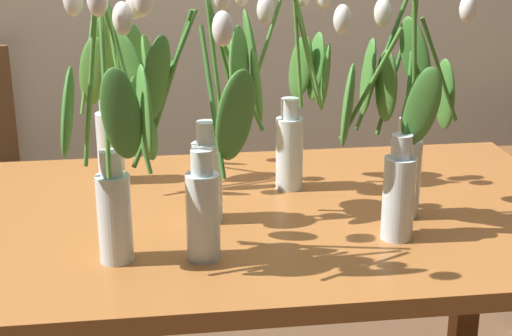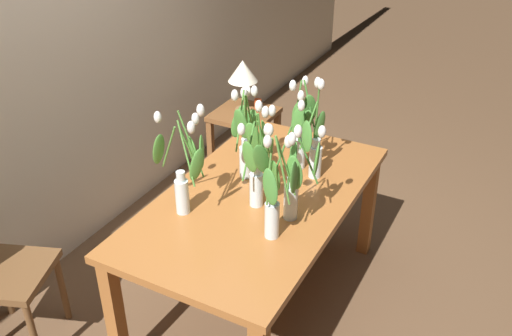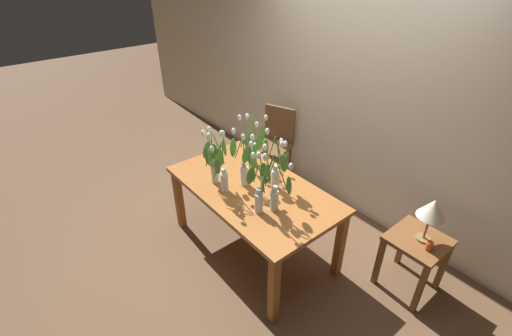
{
  "view_description": "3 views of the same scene",
  "coord_description": "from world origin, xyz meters",
  "px_view_note": "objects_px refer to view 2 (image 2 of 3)",
  "views": [
    {
      "loc": [
        -0.19,
        -1.66,
        1.43
      ],
      "look_at": [
        0.02,
        -0.07,
        0.87
      ],
      "focal_mm": 54.76,
      "sensor_mm": 36.0,
      "label": 1
    },
    {
      "loc": [
        -2.16,
        -1.13,
        2.33
      ],
      "look_at": [
        -0.04,
        -0.01,
        0.93
      ],
      "focal_mm": 39.39,
      "sensor_mm": 36.0,
      "label": 2
    },
    {
      "loc": [
        2.04,
        -1.63,
        2.57
      ],
      "look_at": [
        -0.05,
        0.08,
        0.89
      ],
      "focal_mm": 24.79,
      "sensor_mm": 36.0,
      "label": 3
    }
  ],
  "objects_px": {
    "tulip_vase_0": "(313,147)",
    "tulip_vase_5": "(276,192)",
    "tulip_vase_4": "(302,133)",
    "tulip_vase_2": "(245,139)",
    "tulip_vase_3": "(258,163)",
    "tulip_vase_6": "(292,185)",
    "table_lamp": "(243,72)",
    "side_table": "(244,126)",
    "pillar_candle": "(258,104)",
    "dining_table": "(258,209)",
    "tulip_vase_1": "(185,171)"
  },
  "relations": [
    {
      "from": "tulip_vase_1",
      "to": "tulip_vase_5",
      "type": "height_order",
      "value": "tulip_vase_1"
    },
    {
      "from": "dining_table",
      "to": "tulip_vase_0",
      "type": "bearing_deg",
      "value": -30.19
    },
    {
      "from": "dining_table",
      "to": "tulip_vase_2",
      "type": "xyz_separation_m",
      "value": [
        0.14,
        0.16,
        0.31
      ]
    },
    {
      "from": "tulip_vase_2",
      "to": "table_lamp",
      "type": "height_order",
      "value": "tulip_vase_2"
    },
    {
      "from": "tulip_vase_2",
      "to": "pillar_candle",
      "type": "bearing_deg",
      "value": 24.62
    },
    {
      "from": "dining_table",
      "to": "tulip_vase_2",
      "type": "relative_size",
      "value": 2.91
    },
    {
      "from": "dining_table",
      "to": "table_lamp",
      "type": "distance_m",
      "value": 1.49
    },
    {
      "from": "tulip_vase_1",
      "to": "side_table",
      "type": "relative_size",
      "value": 1.06
    },
    {
      "from": "tulip_vase_2",
      "to": "tulip_vase_5",
      "type": "height_order",
      "value": "tulip_vase_5"
    },
    {
      "from": "tulip_vase_5",
      "to": "table_lamp",
      "type": "relative_size",
      "value": 1.4
    },
    {
      "from": "tulip_vase_5",
      "to": "pillar_candle",
      "type": "distance_m",
      "value": 1.89
    },
    {
      "from": "tulip_vase_3",
      "to": "tulip_vase_6",
      "type": "relative_size",
      "value": 0.99
    },
    {
      "from": "tulip_vase_4",
      "to": "tulip_vase_6",
      "type": "relative_size",
      "value": 1.05
    },
    {
      "from": "tulip_vase_3",
      "to": "tulip_vase_2",
      "type": "bearing_deg",
      "value": 41.6
    },
    {
      "from": "tulip_vase_2",
      "to": "table_lamp",
      "type": "distance_m",
      "value": 1.27
    },
    {
      "from": "dining_table",
      "to": "table_lamp",
      "type": "bearing_deg",
      "value": 32.14
    },
    {
      "from": "tulip_vase_4",
      "to": "tulip_vase_6",
      "type": "xyz_separation_m",
      "value": [
        -0.48,
        -0.16,
        -0.02
      ]
    },
    {
      "from": "tulip_vase_0",
      "to": "pillar_candle",
      "type": "relative_size",
      "value": 7.43
    },
    {
      "from": "tulip_vase_2",
      "to": "tulip_vase_3",
      "type": "bearing_deg",
      "value": -138.4
    },
    {
      "from": "tulip_vase_4",
      "to": "tulip_vase_1",
      "type": "bearing_deg",
      "value": 152.87
    },
    {
      "from": "tulip_vase_4",
      "to": "tulip_vase_5",
      "type": "relative_size",
      "value": 1.01
    },
    {
      "from": "tulip_vase_0",
      "to": "tulip_vase_5",
      "type": "distance_m",
      "value": 0.57
    },
    {
      "from": "tulip_vase_2",
      "to": "tulip_vase_3",
      "type": "relative_size",
      "value": 1.03
    },
    {
      "from": "tulip_vase_5",
      "to": "tulip_vase_3",
      "type": "bearing_deg",
      "value": 44.35
    },
    {
      "from": "side_table",
      "to": "pillar_candle",
      "type": "height_order",
      "value": "pillar_candle"
    },
    {
      "from": "tulip_vase_2",
      "to": "tulip_vase_5",
      "type": "bearing_deg",
      "value": -137.04
    },
    {
      "from": "tulip_vase_2",
      "to": "table_lamp",
      "type": "relative_size",
      "value": 1.38
    },
    {
      "from": "dining_table",
      "to": "tulip_vase_4",
      "type": "relative_size",
      "value": 2.83
    },
    {
      "from": "tulip_vase_3",
      "to": "table_lamp",
      "type": "xyz_separation_m",
      "value": [
        1.31,
        0.81,
        -0.12
      ]
    },
    {
      "from": "tulip_vase_2",
      "to": "tulip_vase_3",
      "type": "distance_m",
      "value": 0.28
    },
    {
      "from": "tulip_vase_0",
      "to": "tulip_vase_4",
      "type": "relative_size",
      "value": 0.99
    },
    {
      "from": "dining_table",
      "to": "pillar_candle",
      "type": "xyz_separation_m",
      "value": [
        1.33,
        0.7,
        -0.06
      ]
    },
    {
      "from": "tulip_vase_0",
      "to": "table_lamp",
      "type": "height_order",
      "value": "tulip_vase_0"
    },
    {
      "from": "table_lamp",
      "to": "pillar_candle",
      "type": "xyz_separation_m",
      "value": [
        0.09,
        -0.08,
        -0.27
      ]
    },
    {
      "from": "tulip_vase_6",
      "to": "side_table",
      "type": "height_order",
      "value": "tulip_vase_6"
    },
    {
      "from": "tulip_vase_4",
      "to": "tulip_vase_3",
      "type": "bearing_deg",
      "value": 172.83
    },
    {
      "from": "tulip_vase_1",
      "to": "tulip_vase_2",
      "type": "xyz_separation_m",
      "value": [
        0.44,
        -0.09,
        -0.0
      ]
    },
    {
      "from": "tulip_vase_5",
      "to": "tulip_vase_6",
      "type": "xyz_separation_m",
      "value": [
        0.14,
        -0.02,
        -0.03
      ]
    },
    {
      "from": "tulip_vase_0",
      "to": "tulip_vase_1",
      "type": "distance_m",
      "value": 0.72
    },
    {
      "from": "tulip_vase_2",
      "to": "table_lamp",
      "type": "xyz_separation_m",
      "value": [
        1.1,
        0.62,
        -0.11
      ]
    },
    {
      "from": "tulip_vase_0",
      "to": "tulip_vase_2",
      "type": "relative_size",
      "value": 1.01
    },
    {
      "from": "tulip_vase_1",
      "to": "side_table",
      "type": "bearing_deg",
      "value": 18.86
    },
    {
      "from": "tulip_vase_3",
      "to": "pillar_candle",
      "type": "relative_size",
      "value": 7.1
    },
    {
      "from": "tulip_vase_4",
      "to": "table_lamp",
      "type": "distance_m",
      "value": 1.25
    },
    {
      "from": "tulip_vase_0",
      "to": "tulip_vase_1",
      "type": "relative_size",
      "value": 0.96
    },
    {
      "from": "tulip_vase_3",
      "to": "pillar_candle",
      "type": "distance_m",
      "value": 1.63
    },
    {
      "from": "tulip_vase_6",
      "to": "pillar_candle",
      "type": "relative_size",
      "value": 7.15
    },
    {
      "from": "tulip_vase_0",
      "to": "pillar_candle",
      "type": "distance_m",
      "value": 1.4
    },
    {
      "from": "tulip_vase_6",
      "to": "side_table",
      "type": "xyz_separation_m",
      "value": [
        1.35,
        1.01,
        -0.51
      ]
    },
    {
      "from": "dining_table",
      "to": "tulip_vase_3",
      "type": "bearing_deg",
      "value": -156.12
    }
  ]
}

